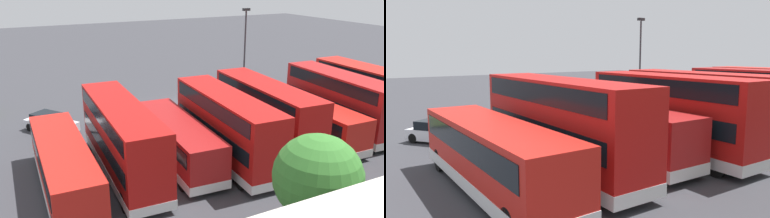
{
  "view_description": "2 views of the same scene",
  "coord_description": "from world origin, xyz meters",
  "views": [
    {
      "loc": [
        15.58,
        34.22,
        12.04
      ],
      "look_at": [
        0.64,
        4.67,
        1.05
      ],
      "focal_mm": 38.46,
      "sensor_mm": 36.0,
      "label": 1
    },
    {
      "loc": [
        18.41,
        25.97,
        5.73
      ],
      "look_at": [
        1.24,
        2.57,
        1.35
      ],
      "focal_mm": 34.35,
      "sensor_mm": 36.0,
      "label": 2
    }
  ],
  "objects": [
    {
      "name": "bus_double_decker_seventh",
      "position": [
        8.86,
        11.39,
        2.45
      ],
      "size": [
        3.11,
        11.73,
        4.55
      ],
      "color": "#B71411",
      "rests_on": "ground"
    },
    {
      "name": "car_small_green",
      "position": [
        11.78,
        1.77,
        0.7
      ],
      "size": [
        3.96,
        4.59,
        1.43
      ],
      "color": "silver",
      "rests_on": "ground"
    },
    {
      "name": "bus_single_deck_sixth",
      "position": [
        5.17,
        11.54,
        1.62
      ],
      "size": [
        3.18,
        10.24,
        2.95
      ],
      "color": "#A51919",
      "rests_on": "ground"
    },
    {
      "name": "bus_double_decker_fourth",
      "position": [
        -1.91,
        11.48,
        2.45
      ],
      "size": [
        3.23,
        11.0,
        4.55
      ],
      "color": "#B71411",
      "rests_on": "ground"
    },
    {
      "name": "bus_double_decker_second",
      "position": [
        -8.91,
        11.7,
        2.45
      ],
      "size": [
        3.21,
        10.67,
        4.55
      ],
      "color": "#A51919",
      "rests_on": "ground"
    },
    {
      "name": "ground_plane",
      "position": [
        0.0,
        0.0,
        0.0
      ],
      "size": [
        140.0,
        140.0,
        0.0
      ],
      "primitive_type": "plane",
      "color": "#38383D"
    },
    {
      "name": "bus_single_deck_far_end",
      "position": [
        12.55,
        12.02,
        1.62
      ],
      "size": [
        2.92,
        11.33,
        2.95
      ],
      "color": "red",
      "rests_on": "ground"
    },
    {
      "name": "waste_bin_yellow",
      "position": [
        6.18,
        2.42,
        0.47
      ],
      "size": [
        0.6,
        0.6,
        0.95
      ],
      "primitive_type": "cylinder",
      "color": "yellow",
      "rests_on": "ground"
    },
    {
      "name": "lamp_post_tall",
      "position": [
        -6.44,
        1.81,
        5.17
      ],
      "size": [
        0.7,
        0.3,
        8.95
      ],
      "color": "#38383D",
      "rests_on": "ground"
    },
    {
      "name": "bus_single_deck_third",
      "position": [
        -5.45,
        11.98,
        1.62
      ],
      "size": [
        2.94,
        10.56,
        2.95
      ],
      "color": "red",
      "rests_on": "ground"
    },
    {
      "name": "bus_double_decker_fifth",
      "position": [
        2.04,
        12.46,
        2.45
      ],
      "size": [
        3.19,
        11.11,
        4.55
      ],
      "color": "#B71411",
      "rests_on": "ground"
    }
  ]
}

